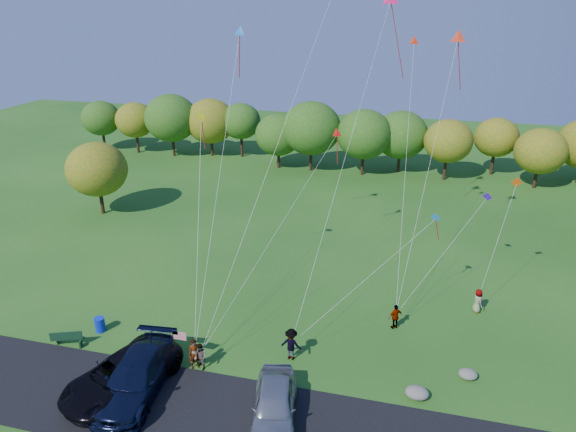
% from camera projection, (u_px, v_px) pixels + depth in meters
% --- Properties ---
extents(ground, '(140.00, 140.00, 0.00)m').
position_uv_depth(ground, '(272.00, 371.00, 28.31)').
color(ground, '#215217').
rests_on(ground, ground).
extents(asphalt_lane, '(44.00, 6.00, 0.06)m').
position_uv_depth(asphalt_lane, '(249.00, 424.00, 24.72)').
color(asphalt_lane, black).
rests_on(asphalt_lane, ground).
extents(treeline, '(75.26, 27.74, 8.26)m').
position_uv_depth(treeline, '(347.00, 135.00, 59.22)').
color(treeline, '#3C2415').
rests_on(treeline, ground).
extents(minivan_dark, '(5.05, 7.18, 1.82)m').
position_uv_depth(minivan_dark, '(122.00, 374.00, 26.59)').
color(minivan_dark, black).
rests_on(minivan_dark, asphalt_lane).
extents(minivan_navy, '(3.28, 6.75, 1.89)m').
position_uv_depth(minivan_navy, '(136.00, 377.00, 26.36)').
color(minivan_navy, black).
rests_on(minivan_navy, asphalt_lane).
extents(minivan_silver, '(3.10, 5.50, 1.77)m').
position_uv_depth(minivan_silver, '(274.00, 404.00, 24.63)').
color(minivan_silver, '#9DA0A7').
rests_on(minivan_silver, asphalt_lane).
extents(flyer_a, '(0.80, 0.76, 1.84)m').
position_uv_depth(flyer_a, '(195.00, 354.00, 28.22)').
color(flyer_a, '#4C4C59').
rests_on(flyer_a, ground).
extents(flyer_b, '(0.99, 0.94, 1.61)m').
position_uv_depth(flyer_b, '(200.00, 357.00, 28.15)').
color(flyer_b, '#4C4C59').
rests_on(flyer_b, ground).
extents(flyer_c, '(1.31, 0.83, 1.94)m').
position_uv_depth(flyer_c, '(291.00, 344.00, 28.93)').
color(flyer_c, '#4C4C59').
rests_on(flyer_c, ground).
extents(flyer_d, '(1.02, 0.91, 1.66)m').
position_uv_depth(flyer_d, '(395.00, 317.00, 31.69)').
color(flyer_d, '#4C4C59').
rests_on(flyer_d, ground).
extents(flyer_e, '(0.83, 0.95, 1.65)m').
position_uv_depth(flyer_e, '(478.00, 301.00, 33.39)').
color(flyer_e, '#4C4C59').
rests_on(flyer_e, ground).
extents(park_bench, '(1.77, 0.93, 1.01)m').
position_uv_depth(park_bench, '(67.00, 338.00, 30.16)').
color(park_bench, '#14391F').
rests_on(park_bench, ground).
extents(trash_barrel, '(0.62, 0.62, 0.92)m').
position_uv_depth(trash_barrel, '(100.00, 325.00, 31.56)').
color(trash_barrel, '#0D27CB').
rests_on(trash_barrel, ground).
extents(flag_assembly, '(0.83, 0.53, 2.22)m').
position_uv_depth(flag_assembly, '(177.00, 339.00, 28.23)').
color(flag_assembly, black).
rests_on(flag_assembly, ground).
extents(boulder_near, '(1.23, 0.96, 0.61)m').
position_uv_depth(boulder_near, '(417.00, 393.00, 26.28)').
color(boulder_near, gray).
rests_on(boulder_near, ground).
extents(boulder_far, '(1.02, 0.85, 0.53)m').
position_uv_depth(boulder_far, '(468.00, 374.00, 27.65)').
color(boulder_far, gray).
rests_on(boulder_far, ground).
extents(kites_aloft, '(19.81, 9.90, 18.59)m').
position_uv_depth(kites_aloft, '(377.00, 32.00, 33.82)').
color(kites_aloft, '#FF1C6B').
rests_on(kites_aloft, ground).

